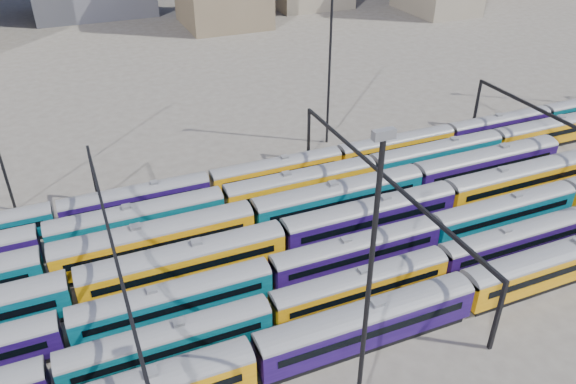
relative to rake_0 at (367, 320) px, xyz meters
name	(u,v)px	position (x,y,z in m)	size (l,w,h in m)	color
ground	(301,251)	(0.20, 15.00, -2.80)	(500.00, 500.00, 0.00)	#48423C
rake_0	(367,320)	(0.00, 0.00, 0.00)	(151.40, 3.16, 5.33)	black
rake_1	(442,260)	(11.78, 5.00, -0.33)	(114.90, 2.80, 4.71)	black
rake_2	(173,298)	(-15.44, 10.00, -0.25)	(138.44, 2.89, 4.86)	black
rake_3	(184,260)	(-13.15, 15.00, 0.04)	(109.67, 3.21, 5.42)	black
rake_4	(155,237)	(-15.13, 20.00, 0.11)	(112.07, 3.28, 5.54)	black
rake_5	(301,182)	(4.59, 25.00, -0.12)	(145.12, 3.03, 5.10)	black
rake_6	(339,156)	(12.64, 30.00, -0.39)	(112.11, 2.74, 4.59)	black
gantry_1	(112,244)	(-19.80, 15.00, 3.99)	(0.35, 40.35, 8.03)	black
gantry_2	(382,183)	(10.20, 15.00, 3.99)	(0.35, 40.35, 8.03)	black
mast_2	(369,287)	(-4.80, -7.00, 11.17)	(1.40, 0.50, 25.60)	black
mast_3	(330,55)	(15.20, 39.00, 11.17)	(1.40, 0.50, 25.60)	black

